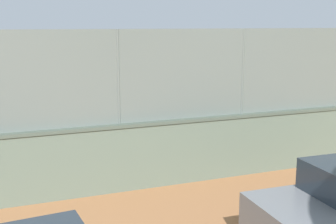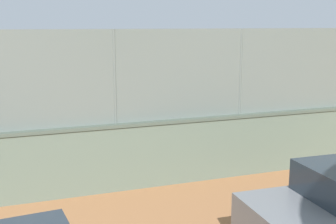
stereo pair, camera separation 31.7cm
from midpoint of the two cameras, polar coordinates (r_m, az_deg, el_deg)
The scene contains 6 objects.
ground_plane at distance 25.13m, azimuth -5.34°, elevation 2.08°, with size 260.00×260.00×0.00m, color #A36B42.
perimeter_wall at distance 11.40m, azimuth 1.19°, elevation -4.91°, with size 23.99×1.25×1.68m.
fence_panel_on_wall at distance 11.01m, azimuth 1.23°, elevation 4.89°, with size 23.56×0.88×2.24m.
player_crossing_court at distance 17.09m, azimuth 13.84°, elevation 0.46°, with size 1.00×0.75×1.53m.
player_at_service_line at distance 15.62m, azimuth -16.58°, elevation -0.40°, with size 0.77×1.28×1.66m.
sports_ball at distance 16.90m, azimuth 15.82°, elevation -2.75°, with size 0.08×0.08×0.08m, color orange.
Camera 1 is at (6.02, 24.05, 4.04)m, focal length 47.10 mm.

